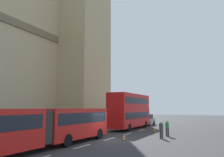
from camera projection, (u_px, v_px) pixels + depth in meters
The scene contains 9 objects.
ground_plane at pixel (107, 140), 20.45m from camera, with size 160.00×160.00×0.00m, color #333335.
lane_centre_marking at pixel (97, 142), 18.93m from camera, with size 25.20×0.16×0.01m.
articulated_bus at pixel (37, 125), 15.56m from camera, with size 16.50×2.54×2.90m.
double_decker_bus at pixel (130, 110), 31.37m from camera, with size 10.31×2.54×4.90m.
sedan_lead at pixel (147, 120), 38.22m from camera, with size 4.40×1.86×1.85m.
traffic_cone_west at pixel (124, 137), 20.33m from camera, with size 0.36×0.36×0.58m.
traffic_cone_middle at pixel (155, 129), 27.52m from camera, with size 0.36×0.36×0.58m.
pedestrian_near_cones at pixel (161, 129), 21.33m from camera, with size 0.46×0.45×1.69m.
pedestrian_by_kerb at pixel (167, 127), 23.04m from camera, with size 0.43×0.36×1.69m.
Camera 1 is at (-18.57, -9.89, 2.95)m, focal length 35.16 mm.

